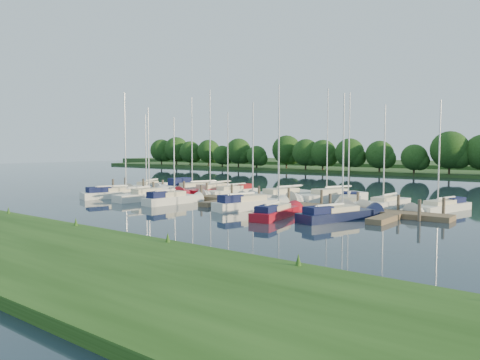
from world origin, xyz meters
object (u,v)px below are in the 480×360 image
Objects in this scene: dock at (233,201)px; motorboat at (179,188)px; sailboat_s_2 at (171,200)px; sailboat_n_0 at (147,187)px; sailboat_n_5 at (280,195)px.

motorboat is (-13.12, 5.68, 0.20)m from dock.
dock is 4.61× the size of sailboat_s_2.
sailboat_n_0 reaches higher than sailboat_s_2.
sailboat_n_0 is at bearing 165.92° from dock.
dock is 14.30m from motorboat.
sailboat_n_0 reaches higher than dock.
sailboat_n_5 is (0.92, 7.13, 0.07)m from dock.
dock is 6.47× the size of motorboat.
sailboat_n_5 reaches higher than dock.
sailboat_n_0 is 1.60× the size of motorboat.
sailboat_s_2 is (-3.99, -4.41, 0.14)m from dock.
sailboat_n_0 is 1.14× the size of sailboat_s_2.
sailboat_s_2 reaches higher than motorboat.
sailboat_s_2 is at bearing 137.17° from motorboat.
sailboat_n_0 is at bearing 151.16° from sailboat_s_2.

